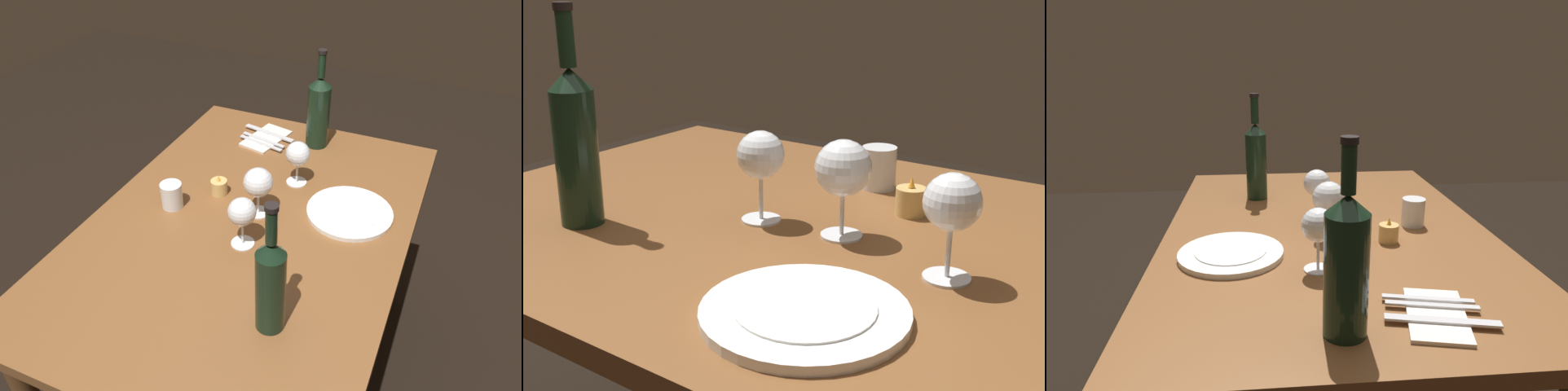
# 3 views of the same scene
# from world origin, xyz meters

# --- Properties ---
(dining_table) EXTENTS (1.30, 0.90, 0.74)m
(dining_table) POSITION_xyz_m (0.00, 0.00, 0.65)
(dining_table) COLOR brown
(dining_table) RESTS_ON ground
(wine_glass_left) EXTENTS (0.08, 0.08, 0.15)m
(wine_glass_left) POSITION_xyz_m (0.26, -0.06, 0.85)
(wine_glass_left) COLOR white
(wine_glass_left) RESTS_ON dining_table
(wine_glass_right) EXTENTS (0.08, 0.08, 0.15)m
(wine_glass_right) POSITION_xyz_m (-0.08, -0.02, 0.85)
(wine_glass_right) COLOR white
(wine_glass_right) RESTS_ON dining_table
(wine_glass_centre) EXTENTS (0.09, 0.09, 0.16)m
(wine_glass_centre) POSITION_xyz_m (0.06, -0.01, 0.85)
(wine_glass_centre) COLOR white
(wine_glass_centre) RESTS_ON dining_table
(wine_bottle) EXTENTS (0.07, 0.07, 0.35)m
(wine_bottle) POSITION_xyz_m (-0.32, -0.20, 0.88)
(wine_bottle) COLOR black
(wine_bottle) RESTS_ON dining_table
(water_tumbler) EXTENTS (0.07, 0.07, 0.08)m
(water_tumbler) POSITION_xyz_m (-0.01, 0.25, 0.78)
(water_tumbler) COLOR white
(water_tumbler) RESTS_ON dining_table
(votive_candle) EXTENTS (0.05, 0.05, 0.07)m
(votive_candle) POSITION_xyz_m (0.11, 0.15, 0.76)
(votive_candle) COLOR #DBB266
(votive_candle) RESTS_ON dining_table
(dinner_plate) EXTENTS (0.26, 0.26, 0.02)m
(dinner_plate) POSITION_xyz_m (0.16, -0.26, 0.75)
(dinner_plate) COLOR white
(dinner_plate) RESTS_ON dining_table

